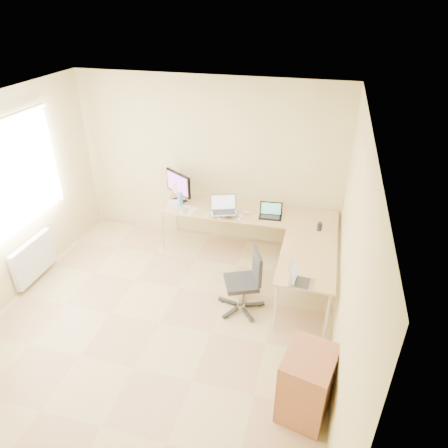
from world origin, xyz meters
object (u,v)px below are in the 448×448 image
(desk_return, at_px, (305,280))
(mug, at_px, (184,210))
(water_bottle, at_px, (180,201))
(laptop_return, at_px, (302,276))
(cabinet, at_px, (307,384))
(laptop_black, at_px, (271,211))
(keyboard, at_px, (231,214))
(desk_main, at_px, (247,232))
(laptop_center, at_px, (224,205))
(monitor, at_px, (179,187))
(office_chair, at_px, (241,277))
(desk_fan, at_px, (182,190))

(desk_return, height_order, mug, mug)
(water_bottle, height_order, laptop_return, water_bottle)
(water_bottle, bearing_deg, mug, -48.76)
(mug, relative_size, cabinet, 0.15)
(laptop_return, height_order, cabinet, laptop_return)
(laptop_black, relative_size, keyboard, 0.76)
(cabinet, bearing_deg, desk_main, 125.97)
(desk_main, bearing_deg, laptop_center, -143.13)
(desk_main, xyz_separation_m, keyboard, (-0.23, -0.16, 0.38))
(desk_return, relative_size, monitor, 2.32)
(desk_main, height_order, monitor, monitor)
(water_bottle, height_order, office_chair, water_bottle)
(laptop_black, bearing_deg, keyboard, -178.28)
(monitor, height_order, cabinet, monitor)
(laptop_center, distance_m, cabinet, 2.82)
(mug, bearing_deg, desk_return, -20.42)
(desk_main, distance_m, mug, 1.05)
(desk_return, relative_size, laptop_black, 3.96)
(laptop_black, height_order, water_bottle, water_bottle)
(water_bottle, bearing_deg, cabinet, -48.56)
(office_chair, bearing_deg, water_bottle, 113.62)
(laptop_center, xyz_separation_m, desk_fan, (-0.78, 0.36, -0.02))
(laptop_center, xyz_separation_m, laptop_return, (1.25, -1.32, -0.07))
(laptop_return, xyz_separation_m, office_chair, (-0.74, 0.24, -0.34))
(keyboard, relative_size, desk_fan, 1.35)
(keyboard, bearing_deg, laptop_center, -116.69)
(laptop_black, bearing_deg, water_bottle, 179.39)
(laptop_center, relative_size, keyboard, 0.90)
(office_chair, bearing_deg, monitor, 110.18)
(laptop_black, relative_size, laptop_return, 1.04)
(water_bottle, bearing_deg, office_chair, -43.08)
(desk_fan, relative_size, cabinet, 0.42)
(water_bottle, bearing_deg, desk_return, -22.15)
(monitor, relative_size, keyboard, 1.30)
(keyboard, relative_size, cabinet, 0.57)
(water_bottle, relative_size, laptop_return, 0.89)
(monitor, distance_m, laptop_return, 2.62)
(monitor, height_order, desk_fan, monitor)
(desk_fan, bearing_deg, desk_main, -18.93)
(laptop_center, bearing_deg, desk_main, 16.79)
(keyboard, distance_m, water_bottle, 0.79)
(mug, distance_m, cabinet, 3.11)
(water_bottle, height_order, desk_fan, desk_fan)
(laptop_black, height_order, mug, laptop_black)
(desk_fan, distance_m, office_chair, 1.97)
(desk_fan, bearing_deg, mug, -79.09)
(laptop_center, relative_size, office_chair, 0.45)
(desk_main, relative_size, desk_return, 2.04)
(keyboard, height_order, laptop_return, laptop_return)
(laptop_center, relative_size, water_bottle, 1.39)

